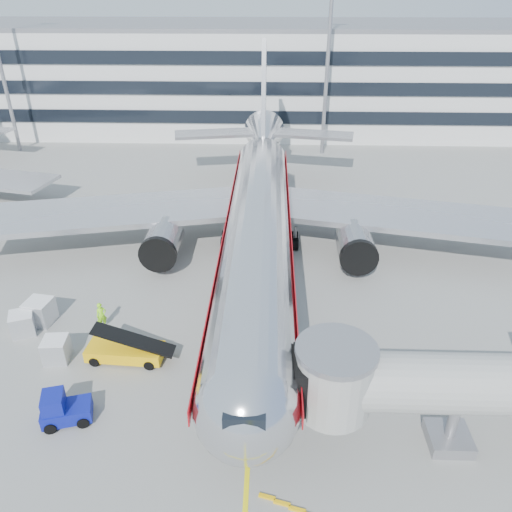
{
  "coord_description": "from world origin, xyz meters",
  "views": [
    {
      "loc": [
        0.96,
        -26.53,
        21.48
      ],
      "look_at": [
        -0.04,
        4.81,
        4.0
      ],
      "focal_mm": 35.0,
      "sensor_mm": 36.0,
      "label": 1
    }
  ],
  "objects_px": {
    "belt_loader": "(125,351)",
    "cargo_container_left": "(40,312)",
    "cargo_container_front": "(56,350)",
    "main_jet": "(259,214)",
    "cargo_container_right": "(23,323)",
    "baggage_tug": "(63,409)",
    "ramp_worker": "(102,315)"
  },
  "relations": [
    {
      "from": "belt_loader",
      "to": "cargo_container_left",
      "type": "height_order",
      "value": "belt_loader"
    },
    {
      "from": "belt_loader",
      "to": "cargo_container_front",
      "type": "height_order",
      "value": "belt_loader"
    },
    {
      "from": "main_jet",
      "to": "cargo_container_left",
      "type": "bearing_deg",
      "value": -146.9
    },
    {
      "from": "belt_loader",
      "to": "cargo_container_right",
      "type": "height_order",
      "value": "belt_loader"
    },
    {
      "from": "baggage_tug",
      "to": "main_jet",
      "type": "bearing_deg",
      "value": 61.47
    },
    {
      "from": "belt_loader",
      "to": "ramp_worker",
      "type": "xyz_separation_m",
      "value": [
        -2.5,
        3.32,
        0.28
      ]
    },
    {
      "from": "baggage_tug",
      "to": "cargo_container_right",
      "type": "relative_size",
      "value": 1.49
    },
    {
      "from": "baggage_tug",
      "to": "cargo_container_left",
      "type": "height_order",
      "value": "baggage_tug"
    },
    {
      "from": "cargo_container_front",
      "to": "baggage_tug",
      "type": "bearing_deg",
      "value": -65.23
    },
    {
      "from": "cargo_container_right",
      "to": "main_jet",
      "type": "bearing_deg",
      "value": 35.12
    },
    {
      "from": "belt_loader",
      "to": "baggage_tug",
      "type": "height_order",
      "value": "belt_loader"
    },
    {
      "from": "belt_loader",
      "to": "baggage_tug",
      "type": "bearing_deg",
      "value": -111.62
    },
    {
      "from": "ramp_worker",
      "to": "main_jet",
      "type": "bearing_deg",
      "value": 7.99
    },
    {
      "from": "cargo_container_front",
      "to": "ramp_worker",
      "type": "height_order",
      "value": "ramp_worker"
    },
    {
      "from": "cargo_container_front",
      "to": "main_jet",
      "type": "bearing_deg",
      "value": 47.77
    },
    {
      "from": "belt_loader",
      "to": "cargo_container_left",
      "type": "bearing_deg",
      "value": 151.99
    },
    {
      "from": "belt_loader",
      "to": "cargo_container_right",
      "type": "distance_m",
      "value": 8.11
    },
    {
      "from": "cargo_container_left",
      "to": "belt_loader",
      "type": "bearing_deg",
      "value": -28.01
    },
    {
      "from": "belt_loader",
      "to": "cargo_container_left",
      "type": "relative_size",
      "value": 2.65
    },
    {
      "from": "ramp_worker",
      "to": "belt_loader",
      "type": "bearing_deg",
      "value": -89.07
    },
    {
      "from": "baggage_tug",
      "to": "cargo_container_left",
      "type": "relative_size",
      "value": 1.51
    },
    {
      "from": "main_jet",
      "to": "baggage_tug",
      "type": "height_order",
      "value": "main_jet"
    },
    {
      "from": "cargo_container_left",
      "to": "cargo_container_front",
      "type": "distance_m",
      "value": 4.74
    },
    {
      "from": "cargo_container_right",
      "to": "cargo_container_front",
      "type": "bearing_deg",
      "value": -38.27
    },
    {
      "from": "baggage_tug",
      "to": "ramp_worker",
      "type": "height_order",
      "value": "baggage_tug"
    },
    {
      "from": "main_jet",
      "to": "cargo_container_right",
      "type": "bearing_deg",
      "value": -144.88
    },
    {
      "from": "baggage_tug",
      "to": "ramp_worker",
      "type": "distance_m",
      "value": 8.53
    },
    {
      "from": "belt_loader",
      "to": "cargo_container_front",
      "type": "relative_size",
      "value": 3.17
    },
    {
      "from": "belt_loader",
      "to": "cargo_container_left",
      "type": "distance_m",
      "value": 7.97
    },
    {
      "from": "baggage_tug",
      "to": "cargo_container_front",
      "type": "distance_m",
      "value": 5.52
    },
    {
      "from": "baggage_tug",
      "to": "cargo_container_front",
      "type": "relative_size",
      "value": 1.8
    },
    {
      "from": "cargo_container_front",
      "to": "cargo_container_left",
      "type": "bearing_deg",
      "value": 124.17
    }
  ]
}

